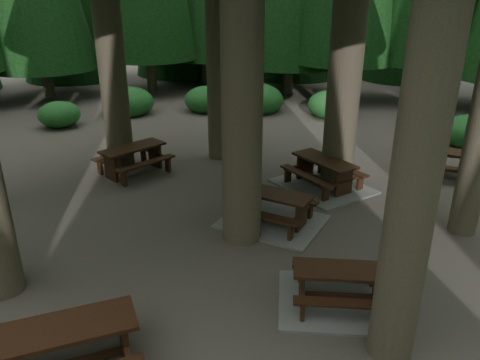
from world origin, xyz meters
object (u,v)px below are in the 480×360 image
(picnic_table_d, at_px, (470,162))
(picnic_table_e, at_px, (66,343))
(picnic_table_b, at_px, (133,156))
(picnic_table_f, at_px, (323,178))
(picnic_table_a, at_px, (339,292))
(picnic_table_c, at_px, (273,213))

(picnic_table_d, relative_size, picnic_table_e, 0.73)
(picnic_table_b, xyz_separation_m, picnic_table_f, (5.51, 0.63, -0.26))
(picnic_table_a, relative_size, picnic_table_b, 1.01)
(picnic_table_c, relative_size, picnic_table_e, 1.03)
(picnic_table_a, xyz_separation_m, picnic_table_f, (-1.01, 5.07, 0.06))
(picnic_table_d, height_order, picnic_table_e, picnic_table_e)
(picnic_table_c, distance_m, picnic_table_d, 6.47)
(picnic_table_b, distance_m, picnic_table_e, 7.87)
(picnic_table_a, xyz_separation_m, picnic_table_d, (2.90, 6.99, 0.27))
(picnic_table_b, bearing_deg, picnic_table_d, -48.06)
(picnic_table_d, xyz_separation_m, picnic_table_f, (-3.92, -1.92, -0.22))
(picnic_table_a, relative_size, picnic_table_f, 0.77)
(picnic_table_e, bearing_deg, picnic_table_d, 18.11)
(picnic_table_c, height_order, picnic_table_e, picnic_table_e)
(picnic_table_a, distance_m, picnic_table_e, 4.49)
(picnic_table_d, relative_size, picnic_table_f, 0.58)
(picnic_table_a, height_order, picnic_table_b, picnic_table_b)
(picnic_table_b, relative_size, picnic_table_d, 1.31)
(picnic_table_b, bearing_deg, picnic_table_c, -84.73)
(picnic_table_b, bearing_deg, picnic_table_e, -130.46)
(picnic_table_c, relative_size, picnic_table_d, 1.42)
(picnic_table_a, bearing_deg, picnic_table_d, 55.04)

